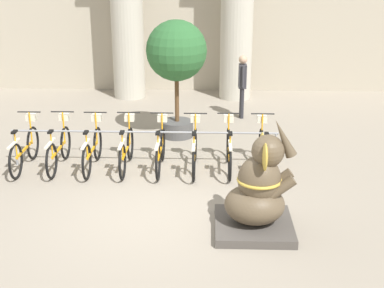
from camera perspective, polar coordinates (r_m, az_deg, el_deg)
name	(u,v)px	position (r m, az deg, el deg)	size (l,w,h in m)	color
ground_plane	(160,209)	(9.32, -3.42, -6.94)	(60.00, 60.00, 0.00)	gray
column_left	(127,9)	(16.15, -6.98, 14.09)	(1.18, 1.18, 5.16)	#BCB7A8
column_right	(237,10)	(15.98, 4.84, 14.10)	(1.18, 1.18, 5.16)	#BCB7A8
bike_rack	(144,137)	(10.91, -5.15, 0.73)	(5.45, 0.05, 0.77)	gray
bicycle_0	(25,148)	(11.41, -17.39, -0.43)	(0.48, 1.78, 1.07)	black
bicycle_1	(59,148)	(11.23, -13.99, -0.42)	(0.48, 1.78, 1.07)	black
bicycle_2	(93,149)	(11.04, -10.56, -0.50)	(0.48, 1.78, 1.07)	black
bicycle_3	(127,149)	(10.93, -6.99, -0.52)	(0.48, 1.78, 1.07)	black
bicycle_4	(161,149)	(10.83, -3.38, -0.59)	(0.48, 1.78, 1.07)	black
bicycle_5	(195,150)	(10.78, 0.29, -0.65)	(0.48, 1.78, 1.07)	black
bicycle_6	(229,150)	(10.82, 3.96, -0.63)	(0.48, 1.78, 1.07)	black
bicycle_7	(263,151)	(10.85, 7.62, -0.69)	(0.48, 1.78, 1.07)	black
elephant_statue	(258,193)	(8.44, 7.07, -5.25)	(1.23, 1.23, 1.88)	#4C4742
person_pedestrian	(242,81)	(14.19, 5.39, 6.74)	(0.22, 0.47, 1.68)	#28282D
potted_tree	(176,57)	(12.42, -1.67, 9.29)	(1.40, 1.40, 2.77)	#4C4C4C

